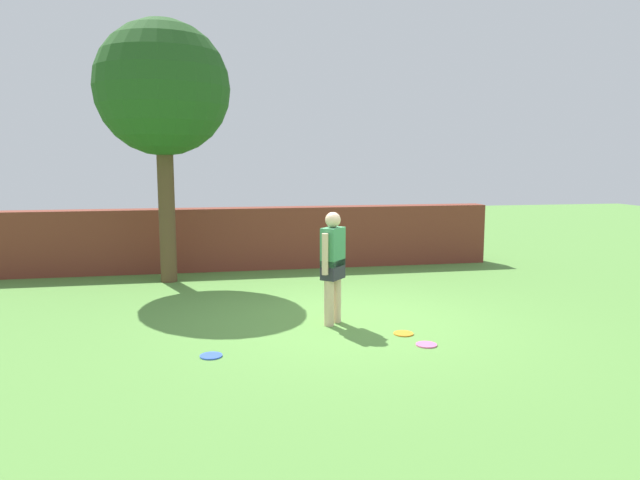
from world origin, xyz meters
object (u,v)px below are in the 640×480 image
object	(u,v)px
person	(333,263)
frisbee_orange	(403,334)
tree	(163,90)
frisbee_blue	(211,356)
frisbee_pink	(426,345)

from	to	relation	value
person	frisbee_orange	distance (m)	1.40
tree	frisbee_orange	size ratio (longest dim) A/B	18.28
frisbee_blue	frisbee_pink	size ratio (longest dim) A/B	1.00
tree	frisbee_blue	distance (m)	5.94
frisbee_orange	frisbee_pink	distance (m)	0.53
person	frisbee_pink	xyz separation A→B (m)	(0.96, -1.21, -0.89)
person	frisbee_blue	size ratio (longest dim) A/B	6.00
frisbee_blue	frisbee_orange	bearing A→B (deg)	9.47
frisbee_blue	frisbee_pink	xyz separation A→B (m)	(2.70, -0.09, 0.00)
tree	frisbee_orange	xyz separation A→B (m)	(3.34, -4.21, -3.63)
person	frisbee_orange	bearing A→B (deg)	-88.81
frisbee_pink	person	bearing A→B (deg)	128.57
frisbee_blue	frisbee_orange	size ratio (longest dim) A/B	1.00
tree	person	size ratio (longest dim) A/B	3.05
tree	frisbee_orange	distance (m)	6.48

